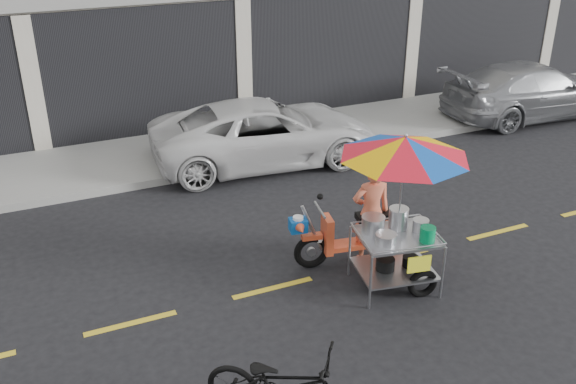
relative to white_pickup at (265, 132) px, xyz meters
name	(u,v)px	position (x,y,z in m)	size (l,w,h in m)	color
ground	(394,258)	(0.37, -4.31, -0.63)	(90.00, 90.00, 0.00)	black
sidewalk	(261,136)	(0.37, 1.19, -0.56)	(45.00, 3.00, 0.15)	gray
centerline	(394,258)	(0.37, -4.31, -0.63)	(42.00, 0.10, 0.01)	gold
white_pickup	(265,132)	(0.00, 0.00, 0.00)	(2.11, 4.57, 1.27)	silver
silver_pickup	(532,90)	(6.97, 0.02, 0.03)	(1.85, 4.55, 1.32)	#979A9E
food_vendor_rig	(389,186)	(-0.01, -4.63, 0.80)	(2.26, 2.08, 2.28)	black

